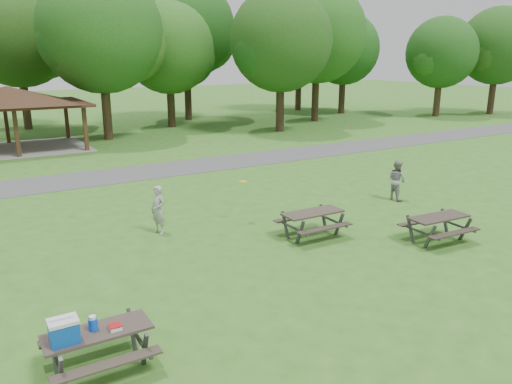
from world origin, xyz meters
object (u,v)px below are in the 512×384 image
object	(u,v)px
picnic_table_near	(87,336)
frisbee_thrower	(158,210)
picnic_table_middle	(313,218)
frisbee_catcher	(397,180)

from	to	relation	value
picnic_table_near	frisbee_thrower	world-z (taller)	frisbee_thrower
picnic_table_near	picnic_table_middle	world-z (taller)	picnic_table_near
picnic_table_near	frisbee_thrower	xyz separation A→B (m)	(3.66, 6.31, 0.04)
frisbee_thrower	frisbee_catcher	world-z (taller)	frisbee_catcher
frisbee_thrower	frisbee_catcher	distance (m)	9.41
picnic_table_near	frisbee_catcher	bearing A→B (deg)	21.63
picnic_table_near	picnic_table_middle	distance (m)	8.41
picnic_table_near	frisbee_catcher	xyz separation A→B (m)	(12.99, 5.15, 0.05)
picnic_table_near	frisbee_catcher	size ratio (longest dim) A/B	1.18
frisbee_catcher	frisbee_thrower	bearing A→B (deg)	84.32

